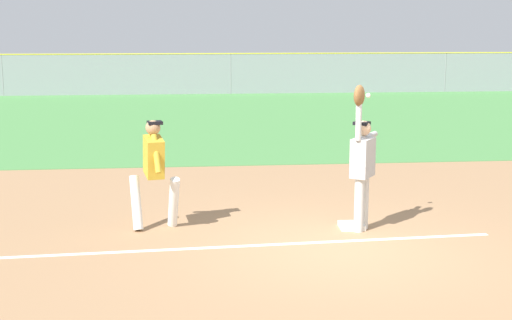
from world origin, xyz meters
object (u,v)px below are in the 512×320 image
runner (154,167)px  parked_car_black (366,75)px  baseball (368,95)px  parked_car_green (12,77)px  parked_car_red (135,76)px  parked_car_blue (244,75)px  first_base (351,226)px  fielder (362,160)px

runner → parked_car_black: runner is taller
baseball → parked_car_green: baseball is taller
baseball → parked_car_red: 26.11m
baseball → parked_car_blue: (0.21, 25.72, -1.40)m
parked_car_blue → parked_car_black: size_ratio=1.03×
first_base → parked_car_black: size_ratio=0.09×
runner → parked_car_black: size_ratio=0.39×
fielder → parked_car_green: 28.38m
fielder → runner: (-3.18, 0.40, -0.12)m
runner → parked_car_green: bearing=94.6°
first_base → parked_car_black: (6.80, 25.75, 0.63)m
baseball → parked_car_black: size_ratio=0.02×
parked_car_blue → parked_car_green: bearing=-174.1°
parked_car_red → baseball: bearing=-81.8°
first_base → runner: 3.23m
parked_car_green → parked_car_blue: size_ratio=0.96×
parked_car_blue → baseball: bearing=-84.6°
fielder → parked_car_black: (6.69, 25.87, -0.45)m
first_base → parked_car_blue: bearing=89.0°
parked_car_green → baseball: bearing=-65.8°
first_base → parked_car_red: bearing=101.2°
fielder → parked_car_green: (-11.25, 26.06, -0.45)m
runner → parked_car_red: (-2.00, 25.46, -0.32)m
parked_car_green → parked_car_red: size_ratio=0.98×
fielder → runner: size_ratio=1.33×
parked_car_green → parked_car_red: bearing=-1.6°
runner → baseball: size_ratio=23.24×
first_base → baseball: size_ratio=5.14×
parked_car_green → parked_car_black: size_ratio=0.99×
parked_car_blue → first_base: bearing=-85.2°
baseball → parked_car_green: size_ratio=0.02×
runner → first_base: bearing=-17.9°
first_base → fielder: fielder is taller
runner → parked_car_black: bearing=56.0°
parked_car_black → parked_car_blue: bearing=-180.0°
fielder → runner: bearing=27.6°
first_base → fielder: bearing=-47.8°
baseball → parked_car_blue: baseball is taller
parked_car_black → first_base: bearing=-103.0°
parked_car_red → runner: bearing=-89.2°
first_base → fielder: size_ratio=0.17×
parked_car_green → parked_car_blue: (11.61, 0.01, 0.00)m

